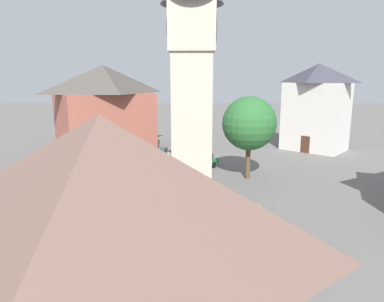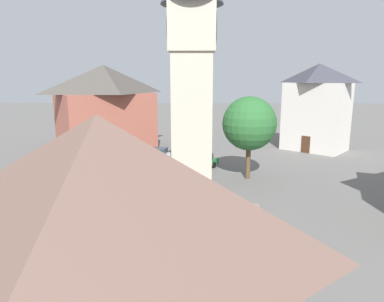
% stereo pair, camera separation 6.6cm
% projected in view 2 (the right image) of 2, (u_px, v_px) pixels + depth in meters
% --- Properties ---
extents(ground_plane, '(200.00, 200.00, 0.00)m').
position_uv_depth(ground_plane, '(192.00, 195.00, 27.56)').
color(ground_plane, '#605E5B').
extents(clock_tower, '(4.48, 4.48, 20.13)m').
position_uv_depth(clock_tower, '(192.00, 41.00, 25.12)').
color(clock_tower, '#A59C89').
rests_on(clock_tower, ground).
extents(car_blue_kerb, '(4.29, 3.87, 1.53)m').
position_uv_depth(car_blue_kerb, '(200.00, 162.00, 35.36)').
color(car_blue_kerb, '#236B38').
rests_on(car_blue_kerb, ground).
extents(car_silver_kerb, '(2.29, 4.33, 1.53)m').
position_uv_depth(car_silver_kerb, '(158.00, 155.00, 38.43)').
color(car_silver_kerb, silver).
rests_on(car_silver_kerb, ground).
extents(car_red_corner, '(1.85, 4.14, 1.53)m').
position_uv_depth(car_red_corner, '(73.00, 267.00, 15.72)').
color(car_red_corner, black).
rests_on(car_red_corner, ground).
extents(pedestrian, '(0.52, 0.34, 1.69)m').
position_uv_depth(pedestrian, '(83.00, 198.00, 23.92)').
color(pedestrian, '#706656').
rests_on(pedestrian, ground).
extents(tree, '(4.85, 4.85, 7.54)m').
position_uv_depth(tree, '(249.00, 124.00, 31.16)').
color(tree, brown).
rests_on(tree, ground).
extents(building_terrace_right, '(12.70, 13.61, 10.62)m').
position_uv_depth(building_terrace_right, '(105.00, 108.00, 42.85)').
color(building_terrace_right, '#995142').
rests_on(building_terrace_right, ground).
extents(building_corner_back, '(8.98, 9.21, 10.83)m').
position_uv_depth(building_corner_back, '(317.00, 107.00, 43.84)').
color(building_corner_back, beige).
rests_on(building_corner_back, ground).
extents(building_hall_far, '(7.61, 8.16, 8.45)m').
position_uv_depth(building_hall_far, '(106.00, 298.00, 7.83)').
color(building_hall_far, slate).
rests_on(building_hall_far, ground).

